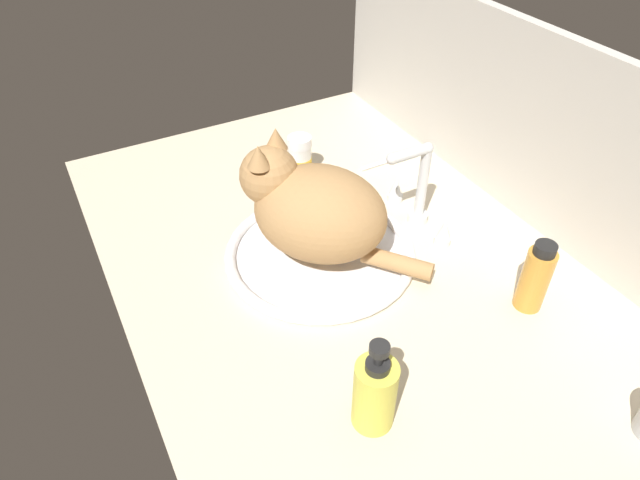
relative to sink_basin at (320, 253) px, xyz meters
The scene contains 9 objects.
countertop 3.60cm from the sink_basin, 63.30° to the left, with size 117.17×78.45×3.00cm, color beige.
backsplash_wall 45.72cm from the sink_basin, 88.37° to the left, with size 117.17×2.40×39.60cm, color beige.
sink_basin is the anchor object (origin of this frame).
faucet 22.56cm from the sink_basin, 90.00° to the left, with size 19.26×10.92×18.14cm.
cat 10.20cm from the sink_basin, 141.74° to the right, with size 33.13×30.27×21.28cm.
amber_bottle 37.89cm from the sink_basin, 42.23° to the left, with size 4.72×4.72×13.47cm.
soap_pump_bottle 35.58cm from the sink_basin, 16.45° to the right, with size 5.93×5.93×16.11cm.
pill_bottle 28.35cm from the sink_basin, 160.60° to the left, with size 5.33×5.33×9.51cm.
toothbrush 38.06cm from the sink_basin, 123.96° to the left, with size 1.23×17.86×1.70cm.
Camera 1 is at (67.20, -39.55, 72.84)cm, focal length 31.15 mm.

